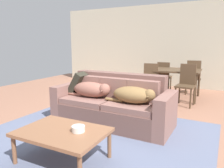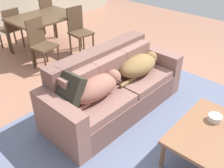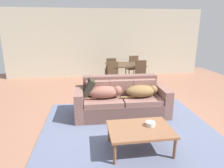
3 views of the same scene
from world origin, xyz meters
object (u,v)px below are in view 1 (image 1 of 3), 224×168
dog_on_left_cushion (92,89)px  dining_chair_near_right (186,83)px  dining_chair_far_left (164,75)px  dog_on_right_cushion (134,95)px  dining_chair_far_right (193,76)px  bowl_on_coffee_table (78,129)px  couch (113,104)px  coffee_table (62,134)px  dining_table (174,72)px  throw_pillow_by_left_arm (80,83)px  dining_chair_near_left (150,80)px

dog_on_left_cushion → dining_chair_near_right: size_ratio=0.94×
dog_on_left_cushion → dining_chair_far_left: bearing=81.3°
dog_on_right_cushion → dining_chair_far_right: dining_chair_far_right is taller
bowl_on_coffee_table → dining_chair_near_right: (0.77, 3.19, 0.09)m
couch → dining_chair_far_right: bearing=72.9°
coffee_table → bowl_on_coffee_table: 0.22m
dining_table → dining_chair_far_right: dining_chair_far_right is taller
coffee_table → dog_on_left_cushion: bearing=107.3°
throw_pillow_by_left_arm → dining_chair_far_left: throw_pillow_by_left_arm is taller
couch → coffee_table: size_ratio=2.05×
bowl_on_coffee_table → dining_table: 3.83m
throw_pillow_by_left_arm → dog_on_left_cushion: bearing=-22.5°
throw_pillow_by_left_arm → dining_chair_far_right: dining_chair_far_right is taller
dog_on_right_cushion → bowl_on_coffee_table: dog_on_right_cushion is taller
bowl_on_coffee_table → dining_chair_far_right: bearing=79.9°
dining_table → dining_chair_far_left: bearing=123.7°
dog_on_right_cushion → dining_table: bearing=88.0°
coffee_table → dining_chair_near_right: (0.96, 3.25, 0.17)m
throw_pillow_by_left_arm → dining_chair_far_left: 3.13m
dining_chair_far_left → dog_on_left_cushion: bearing=78.6°
coffee_table → dining_chair_far_left: size_ratio=1.17×
bowl_on_coffee_table → dining_chair_far_left: 4.43m
couch → dining_chair_near_right: (0.99, 1.81, 0.18)m
coffee_table → dining_chair_near_left: size_ratio=1.12×
dining_table → dining_chair_near_left: dining_chair_near_left is taller
throw_pillow_by_left_arm → coffee_table: size_ratio=0.43×
dog_on_right_cushion → dining_table: dining_table is taller
bowl_on_coffee_table → dining_chair_near_right: dining_chair_near_right is taller
dog_on_left_cushion → dining_chair_far_left: size_ratio=1.01×
throw_pillow_by_left_arm → dining_chair_near_right: bearing=44.7°
dining_chair_near_right → coffee_table: bearing=-100.7°
dining_chair_near_left → dining_chair_far_left: bearing=79.4°
dining_chair_near_right → dining_chair_far_left: dining_chair_near_right is taller
bowl_on_coffee_table → dining_chair_far_right: (0.78, 4.38, 0.10)m
coffee_table → dog_on_right_cushion: bearing=72.9°
throw_pillow_by_left_arm → dining_table: size_ratio=0.35×
dog_on_left_cushion → dining_chair_far_right: dining_chair_far_right is taller
dog_on_right_cushion → dog_on_left_cushion: bearing=179.3°
dining_chair_near_right → throw_pillow_by_left_arm: bearing=-129.6°
dining_table → dining_chair_near_left: size_ratio=1.38×
bowl_on_coffee_table → dining_chair_far_left: dining_chair_far_left is taller
dining_chair_far_right → dining_chair_far_left: bearing=-11.6°
dog_on_right_cushion → dining_chair_far_right: (0.57, 3.13, -0.06)m
dog_on_left_cushion → dining_table: bearing=70.2°
throw_pillow_by_left_arm → dining_chair_near_left: dining_chair_near_left is taller
dining_chair_far_left → bowl_on_coffee_table: bearing=89.4°
dining_chair_far_left → dining_chair_far_right: 0.83m
dog_on_right_cushion → coffee_table: size_ratio=0.82×
dog_on_right_cushion → dining_table: (0.15, 2.55, 0.09)m
dining_chair_far_right → dining_table: bearing=46.0°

